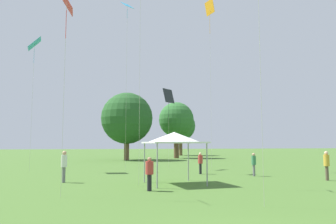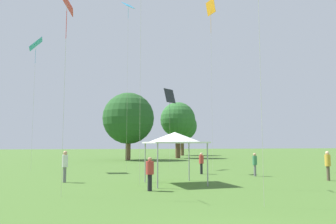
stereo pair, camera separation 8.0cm
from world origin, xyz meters
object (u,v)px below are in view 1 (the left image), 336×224
Objects in this scene: person_standing_0 at (327,163)px; person_standing_3 at (254,162)px; person_standing_1 at (200,161)px; kite_6 at (67,8)px; kite_3 at (210,12)px; canopy_tent at (174,138)px; kite_1 at (169,97)px; person_standing_2 at (149,171)px; distant_tree_0 at (127,118)px; distant_tree_1 at (176,120)px; distant_tree_2 at (181,126)px; person_standing_4 at (64,163)px; kite_5 at (127,12)px; kite_2 at (34,46)px.

person_standing_0 reaches higher than person_standing_3.
person_standing_1 is 0.18× the size of kite_6.
kite_3 is at bearing -27.24° from person_standing_1.
canopy_tent is 11.79m from kite_1.
distant_tree_0 is at bearing 39.34° from person_standing_2.
distant_tree_0 is (2.58, 30.74, 4.93)m from person_standing_2.
kite_3 reaches higher than distant_tree_1.
person_standing_1 is at bearing 175.06° from kite_3.
kite_1 is at bearing -107.95° from distant_tree_2.
person_standing_0 is 45.68m from distant_tree_2.
distant_tree_1 is at bearing 26.67° from person_standing_2.
distant_tree_0 reaches higher than person_standing_4.
canopy_tent is 14.66m from kite_3.
kite_1 is 16.23m from kite_6.
person_standing_2 is at bearing -101.70° from kite_1.
distant_tree_1 reaches higher than person_standing_1.
person_standing_1 is 0.22× the size of kite_1.
canopy_tent is 0.23× the size of kite_5.
kite_6 is 38.94m from distant_tree_1.
kite_5 is (0.11, 10.82, 12.21)m from person_standing_2.
kite_3 is at bearing -98.80° from distant_tree_1.
kite_5 reaches higher than person_standing_1.
kite_1 is 0.76× the size of distant_tree_0.
person_standing_4 is at bearing 147.58° from person_standing_3.
distant_tree_0 reaches higher than person_standing_1.
person_standing_4 is at bearing -114.54° from distant_tree_2.
person_standing_3 is (3.06, -2.42, 0.02)m from person_standing_1.
distant_tree_1 is 12.71m from distant_tree_2.
person_standing_0 is at bearing 57.29° from person_standing_4.
kite_3 is 38.51m from distant_tree_2.
distant_tree_1 is (2.65, 29.73, 5.15)m from person_standing_3.
kite_6 reaches higher than distant_tree_2.
distant_tree_1 is (3.85, 24.86, -7.53)m from kite_3.
distant_tree_2 reaches higher than person_standing_3.
kite_2 is at bearing -174.84° from kite_1.
kite_5 reaches higher than kite_6.
distant_tree_2 reaches higher than person_standing_4.
kite_1 reaches higher than person_standing_0.
kite_3 is 7.13m from kite_5.
person_standing_2 is at bearing -107.48° from distant_tree_1.
kite_1 reaches higher than person_standing_4.
distant_tree_2 is at bearing 44.60° from person_standing_3.
kite_3 is 1.64× the size of kite_6.
person_standing_2 is 9.95m from person_standing_3.
person_standing_1 is 0.87× the size of person_standing_4.
kite_3 is at bearing 8.16° from kite_5.
person_standing_0 reaches higher than person_standing_1.
person_standing_0 is at bearing -2.76° from canopy_tent.
canopy_tent reaches higher than person_standing_2.
kite_1 is 23.00m from distant_tree_1.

